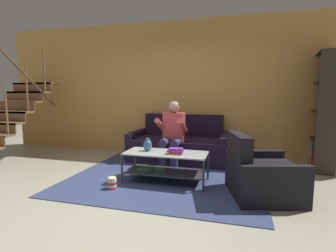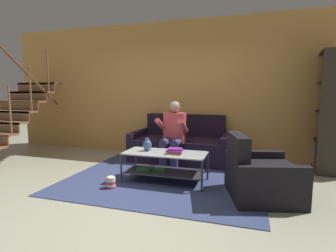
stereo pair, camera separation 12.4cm
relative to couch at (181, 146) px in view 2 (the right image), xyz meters
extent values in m
plane|color=#AAAA91|center=(-0.19, -1.95, -0.30)|extent=(16.80, 16.80, 0.00)
cube|color=tan|center=(-0.19, 0.51, 1.15)|extent=(8.40, 0.12, 2.90)
cube|color=brown|center=(-3.42, -1.08, 0.48)|extent=(1.04, 0.25, 0.04)
cube|color=brown|center=(-3.42, -0.82, 0.68)|extent=(1.04, 0.25, 0.04)
cube|color=brown|center=(-3.42, -0.94, 0.60)|extent=(1.04, 0.02, 0.20)
cube|color=brown|center=(-3.42, -0.57, 0.88)|extent=(1.04, 0.25, 0.04)
cube|color=brown|center=(-3.42, -0.68, 0.80)|extent=(1.04, 0.02, 0.20)
cube|color=brown|center=(-3.42, -0.31, 1.08)|extent=(1.04, 0.25, 0.04)
cube|color=brown|center=(-3.42, -0.43, 1.00)|extent=(1.04, 0.02, 0.20)
cube|color=brown|center=(-3.42, -0.06, 1.28)|extent=(1.04, 0.25, 0.04)
cube|color=brown|center=(-3.42, -0.18, 1.20)|extent=(1.04, 0.02, 0.20)
cylinder|color=brown|center=(-2.94, -1.33, 0.75)|extent=(0.04, 0.04, 0.90)
cylinder|color=brown|center=(-2.94, -0.82, 1.15)|extent=(0.04, 0.04, 0.90)
cylinder|color=brown|center=(-2.94, -0.31, 1.55)|extent=(0.04, 0.04, 0.90)
cylinder|color=brown|center=(-2.94, -0.95, 1.50)|extent=(0.05, 1.81, 1.44)
cube|color=black|center=(0.00, -0.05, -0.07)|extent=(1.68, 0.98, 0.45)
cube|color=black|center=(0.00, 0.35, 0.39)|extent=(1.68, 0.18, 0.45)
cube|color=black|center=(-0.90, -0.05, -0.01)|extent=(0.13, 0.98, 0.57)
cube|color=black|center=(0.90, -0.05, -0.01)|extent=(0.13, 0.98, 0.57)
cylinder|color=#38345F|center=(-0.10, -0.85, -0.07)|extent=(0.14, 0.14, 0.45)
cylinder|color=#38345F|center=(0.10, -0.85, -0.07)|extent=(0.14, 0.14, 0.45)
cylinder|color=#38345F|center=(-0.10, -0.67, 0.20)|extent=(0.14, 0.42, 0.14)
cylinder|color=#38345F|center=(0.10, -0.67, 0.20)|extent=(0.14, 0.42, 0.14)
cube|color=#C5474B|center=(0.00, -0.47, 0.43)|extent=(0.38, 0.22, 0.55)
cylinder|color=#C5474B|center=(-0.20, -0.65, 0.49)|extent=(0.09, 0.49, 0.31)
cylinder|color=#C5474B|center=(0.20, -0.65, 0.49)|extent=(0.09, 0.49, 0.31)
sphere|color=tan|center=(0.00, -0.47, 0.81)|extent=(0.21, 0.21, 0.21)
ellipsoid|color=black|center=(0.00, -0.45, 0.84)|extent=(0.21, 0.21, 0.13)
cube|color=#B5C0BC|center=(0.10, -1.37, 0.16)|extent=(1.26, 0.55, 0.02)
cube|color=#2F3037|center=(0.10, -1.37, -0.13)|extent=(1.16, 0.51, 0.02)
cylinder|color=#33373C|center=(-0.51, -1.63, -0.06)|extent=(0.03, 0.03, 0.46)
cylinder|color=#33373C|center=(0.72, -1.63, -0.06)|extent=(0.03, 0.03, 0.46)
cylinder|color=#33373C|center=(-0.51, -1.11, -0.06)|extent=(0.03, 0.03, 0.46)
cylinder|color=#33373C|center=(0.72, -1.11, -0.06)|extent=(0.03, 0.03, 0.46)
cube|color=#348C4A|center=(-0.23, -1.42, -0.11)|extent=(0.22, 0.14, 0.02)
cube|color=#319047|center=(0.00, -1.35, -0.12)|extent=(0.20, 0.17, 0.02)
cube|color=navy|center=(0.05, -0.81, -0.29)|extent=(3.01, 3.32, 0.01)
cube|color=slate|center=(0.05, -0.81, -0.29)|extent=(1.65, 1.82, 0.00)
ellipsoid|color=#38598D|center=(-0.20, -1.34, 0.26)|extent=(0.14, 0.14, 0.18)
cylinder|color=#38598D|center=(-0.20, -1.34, 0.35)|extent=(0.06, 0.06, 0.04)
cube|color=orange|center=(0.27, -1.43, 0.18)|extent=(0.21, 0.17, 0.02)
cube|color=#8E3691|center=(0.27, -1.42, 0.20)|extent=(0.18, 0.15, 0.02)
cube|color=purple|center=(0.27, -1.42, 0.22)|extent=(0.25, 0.18, 0.02)
cube|color=#832A92|center=(0.28, -1.42, 0.24)|extent=(0.22, 0.17, 0.03)
cube|color=#302A23|center=(2.66, 0.58, 0.74)|extent=(0.32, 0.06, 2.07)
cube|color=#302A23|center=(2.55, -0.35, 0.74)|extent=(0.32, 0.06, 2.07)
cube|color=#302A23|center=(2.61, 0.12, -0.29)|extent=(0.43, 0.96, 0.02)
cube|color=#302A23|center=(2.61, 0.12, 0.22)|extent=(0.43, 0.96, 0.02)
cube|color=#302A23|center=(2.61, 0.12, 0.74)|extent=(0.43, 0.96, 0.02)
cube|color=#302A23|center=(2.61, 0.12, 1.25)|extent=(0.43, 0.96, 0.02)
cube|color=#302A23|center=(2.61, 0.12, 1.76)|extent=(0.43, 0.96, 0.02)
cube|color=teal|center=(2.64, 0.54, -0.07)|extent=(0.25, 0.08, 0.41)
cube|color=#7C95B8|center=(2.64, 0.49, -0.07)|extent=(0.26, 0.07, 0.42)
cube|color=orange|center=(2.64, 0.45, -0.09)|extent=(0.27, 0.07, 0.37)
cube|color=teal|center=(2.61, 0.40, -0.11)|extent=(0.23, 0.08, 0.33)
cube|color=#A17048|center=(2.63, 0.33, -0.14)|extent=(0.28, 0.09, 0.28)
cube|color=silver|center=(2.61, 0.28, -0.10)|extent=(0.24, 0.06, 0.36)
cube|color=teal|center=(2.58, 0.22, -0.10)|extent=(0.22, 0.08, 0.36)
cube|color=#2B54AB|center=(2.58, 0.17, -0.07)|extent=(0.21, 0.06, 0.40)
cube|color=red|center=(2.58, 0.13, -0.13)|extent=(0.23, 0.07, 0.29)
cube|color=black|center=(1.51, -1.57, -0.08)|extent=(0.98, 0.88, 0.43)
cube|color=black|center=(1.18, -1.65, 0.34)|extent=(0.33, 0.70, 0.40)
cube|color=black|center=(1.61, -1.95, -0.03)|extent=(0.83, 0.32, 0.53)
cube|color=black|center=(1.40, -1.18, -0.03)|extent=(0.83, 0.32, 0.53)
cylinder|color=red|center=(-0.55, -1.88, -0.28)|extent=(0.14, 0.14, 0.04)
cylinder|color=white|center=(-0.55, -1.88, -0.24)|extent=(0.14, 0.14, 0.04)
cylinder|color=red|center=(-0.55, -1.88, -0.21)|extent=(0.14, 0.14, 0.04)
cylinder|color=white|center=(-0.55, -1.88, -0.17)|extent=(0.14, 0.14, 0.04)
ellipsoid|color=beige|center=(-0.55, -1.88, -0.14)|extent=(0.13, 0.13, 0.05)
camera|label=1|loc=(1.19, -5.13, 1.06)|focal=28.00mm
camera|label=2|loc=(1.31, -5.09, 1.06)|focal=28.00mm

